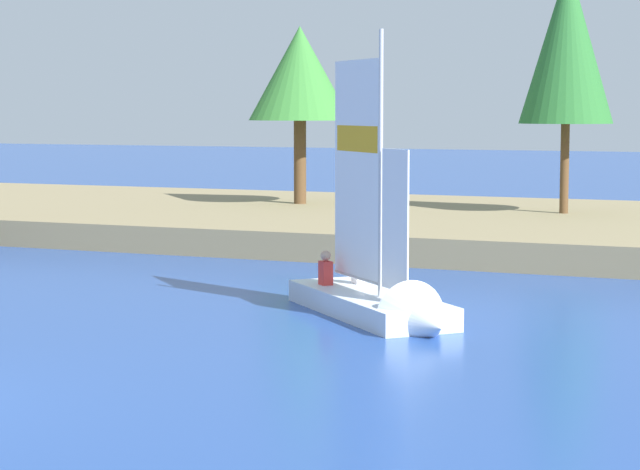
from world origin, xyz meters
name	(u,v)px	position (x,y,z in m)	size (l,w,h in m)	color
shore_bank	(409,224)	(0.00, 23.43, 0.36)	(80.00, 14.25, 0.73)	#897A56
shoreline_tree_left	(300,74)	(-4.30, 25.06, 4.92)	(3.33, 3.33, 5.74)	brown
shoreline_tree_midleft	(567,43)	(4.40, 24.68, 5.71)	(2.75, 2.75, 7.35)	brown
sailboat	(389,301)	(4.50, 8.98, 0.39)	(4.56, 4.52, 5.69)	silver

